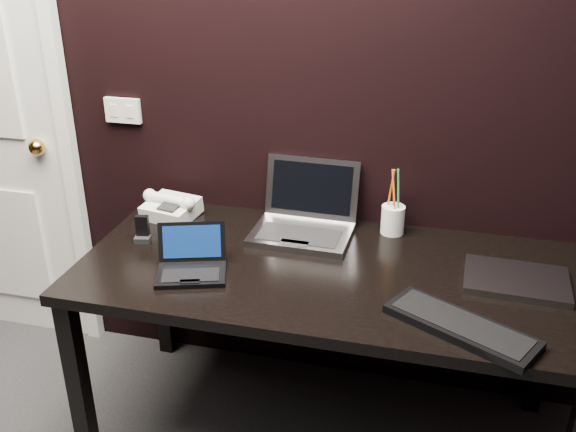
% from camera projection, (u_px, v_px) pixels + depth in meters
% --- Properties ---
extents(wall_back, '(4.00, 0.00, 4.00)m').
position_uv_depth(wall_back, '(272.00, 73.00, 2.37)').
color(wall_back, black).
rests_on(wall_back, ground).
extents(wall_switch, '(0.15, 0.02, 0.10)m').
position_uv_depth(wall_switch, '(123.00, 110.00, 2.57)').
color(wall_switch, silver).
rests_on(wall_switch, wall_back).
extents(desk, '(1.70, 0.80, 0.74)m').
position_uv_depth(desk, '(327.00, 287.00, 2.22)').
color(desk, black).
rests_on(desk, ground).
extents(netbook, '(0.28, 0.26, 0.15)m').
position_uv_depth(netbook, '(191.00, 265.00, 2.14)').
color(netbook, black).
rests_on(netbook, desk).
extents(silver_laptop, '(0.37, 0.34, 0.25)m').
position_uv_depth(silver_laptop, '(304.00, 221.00, 2.41)').
color(silver_laptop, '#98989E').
rests_on(silver_laptop, desk).
extents(ext_keyboard, '(0.46, 0.34, 0.03)m').
position_uv_depth(ext_keyboard, '(461.00, 326.00, 1.85)').
color(ext_keyboard, black).
rests_on(ext_keyboard, desk).
extents(closed_laptop, '(0.34, 0.25, 0.02)m').
position_uv_depth(closed_laptop, '(516.00, 280.00, 2.09)').
color(closed_laptop, gray).
rests_on(closed_laptop, desk).
extents(desk_phone, '(0.24, 0.21, 0.12)m').
position_uv_depth(desk_phone, '(171.00, 207.00, 2.54)').
color(desk_phone, silver).
rests_on(desk_phone, desk).
extents(mobile_phone, '(0.06, 0.06, 0.10)m').
position_uv_depth(mobile_phone, '(143.00, 232.00, 2.35)').
color(mobile_phone, black).
rests_on(mobile_phone, desk).
extents(pen_cup, '(0.11, 0.11, 0.26)m').
position_uv_depth(pen_cup, '(393.00, 218.00, 2.40)').
color(pen_cup, white).
rests_on(pen_cup, desk).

